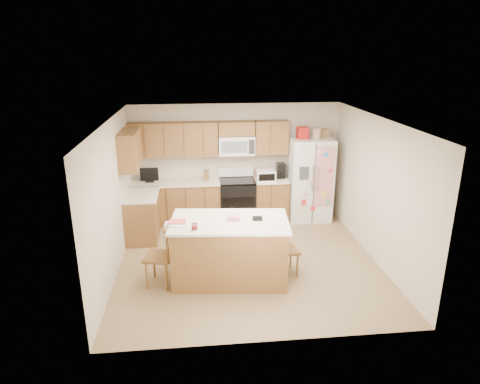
{
  "coord_description": "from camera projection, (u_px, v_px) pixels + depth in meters",
  "views": [
    {
      "loc": [
        -0.87,
        -6.8,
        3.58
      ],
      "look_at": [
        -0.11,
        0.35,
        1.17
      ],
      "focal_mm": 32.0,
      "sensor_mm": 36.0,
      "label": 1
    }
  ],
  "objects": [
    {
      "name": "room_shell",
      "position": [
        248.0,
        183.0,
        7.18
      ],
      "size": [
        4.6,
        4.6,
        2.52
      ],
      "color": "beige",
      "rests_on": "ground"
    },
    {
      "name": "windsor_chair_right",
      "position": [
        285.0,
        250.0,
        7.06
      ],
      "size": [
        0.42,
        0.44,
        0.91
      ],
      "color": "olive",
      "rests_on": "ground"
    },
    {
      "name": "windsor_chair_left",
      "position": [
        161.0,
        256.0,
        6.71
      ],
      "size": [
        0.52,
        0.54,
        1.04
      ],
      "color": "olive",
      "rests_on": "ground"
    },
    {
      "name": "island",
      "position": [
        230.0,
        249.0,
        6.89
      ],
      "size": [
        1.99,
        1.26,
        1.11
      ],
      "color": "olive",
      "rests_on": "ground"
    },
    {
      "name": "windsor_chair_back",
      "position": [
        230.0,
        239.0,
        7.5
      ],
      "size": [
        0.46,
        0.45,
        0.89
      ],
      "color": "olive",
      "rests_on": "ground"
    },
    {
      "name": "ground",
      "position": [
        248.0,
        260.0,
        7.63
      ],
      "size": [
        4.5,
        4.5,
        0.0
      ],
      "primitive_type": "plane",
      "color": "#806647",
      "rests_on": "ground"
    },
    {
      "name": "stove",
      "position": [
        237.0,
        199.0,
        9.31
      ],
      "size": [
        0.76,
        0.65,
        1.13
      ],
      "color": "black",
      "rests_on": "ground"
    },
    {
      "name": "refrigerator",
      "position": [
        309.0,
        178.0,
        9.26
      ],
      "size": [
        0.9,
        0.79,
        2.04
      ],
      "color": "white",
      "rests_on": "ground"
    },
    {
      "name": "cabinetry",
      "position": [
        191.0,
        183.0,
        8.93
      ],
      "size": [
        3.36,
        1.56,
        2.15
      ],
      "color": "olive",
      "rests_on": "ground"
    }
  ]
}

